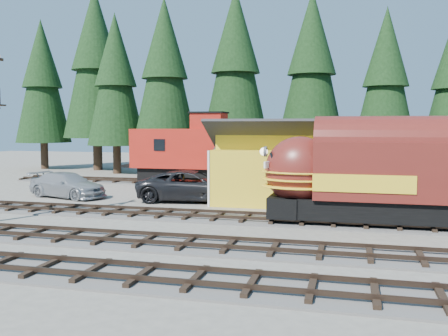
% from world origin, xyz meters
% --- Properties ---
extents(ground, '(120.00, 120.00, 0.00)m').
position_xyz_m(ground, '(0.00, 0.00, 0.00)').
color(ground, '#6B665B').
rests_on(ground, ground).
extents(track_spur, '(32.00, 3.20, 0.33)m').
position_xyz_m(track_spur, '(-10.00, 18.00, 0.06)').
color(track_spur, '#4C4947').
rests_on(track_spur, ground).
extents(depot, '(12.80, 7.00, 5.30)m').
position_xyz_m(depot, '(-0.00, 10.50, 2.96)').
color(depot, yellow).
rests_on(depot, ground).
extents(conifer_backdrop, '(81.19, 23.93, 17.11)m').
position_xyz_m(conifer_backdrop, '(5.65, 25.03, 10.31)').
color(conifer_backdrop, black).
rests_on(conifer_backdrop, ground).
extents(locomotive, '(14.82, 2.95, 4.03)m').
position_xyz_m(locomotive, '(4.99, 4.00, 2.38)').
color(locomotive, black).
rests_on(locomotive, ground).
extents(caboose, '(10.63, 3.08, 5.53)m').
position_xyz_m(caboose, '(-9.98, 18.00, 2.72)').
color(caboose, black).
rests_on(caboose, ground).
extents(pickup_truck_a, '(7.49, 4.22, 1.97)m').
position_xyz_m(pickup_truck_a, '(-7.63, 9.43, 0.99)').
color(pickup_truck_a, black).
rests_on(pickup_truck_a, ground).
extents(pickup_truck_b, '(6.23, 3.83, 1.69)m').
position_xyz_m(pickup_truck_b, '(-16.41, 8.91, 0.84)').
color(pickup_truck_b, '#9C9FA3').
rests_on(pickup_truck_b, ground).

